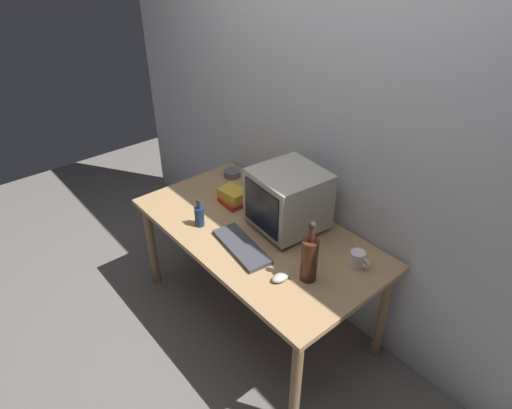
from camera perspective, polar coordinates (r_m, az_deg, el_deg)
name	(u,v)px	position (r m, az deg, el deg)	size (l,w,h in m)	color
ground_plane	(256,313)	(3.09, 0.00, -14.00)	(6.00, 6.00, 0.00)	slate
back_wall	(318,125)	(2.64, 8.04, 10.24)	(4.00, 0.08, 2.50)	silver
desk	(256,240)	(2.66, 0.00, -4.68)	(1.57, 0.83, 0.71)	tan
crt_monitor	(288,199)	(2.54, 4.20, 0.68)	(0.41, 0.42, 0.37)	#B2AD9E
keyboard	(242,247)	(2.47, -1.90, -5.50)	(0.42, 0.15, 0.02)	#3F3F47
computer_mouse	(280,277)	(2.27, 3.20, -9.47)	(0.06, 0.10, 0.04)	beige
bottle_tall	(309,258)	(2.21, 6.99, -6.96)	(0.09, 0.09, 0.35)	#472314
bottle_short	(199,216)	(2.63, -7.40, -1.46)	(0.06, 0.06, 0.18)	navy
book_stack	(233,197)	(2.83, -2.98, 1.03)	(0.19, 0.15, 0.10)	red
mug	(358,259)	(2.39, 13.13, -6.96)	(0.12, 0.08, 0.09)	white
cd_spindle	(232,173)	(3.16, -3.13, 4.08)	(0.12, 0.12, 0.04)	#595B66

